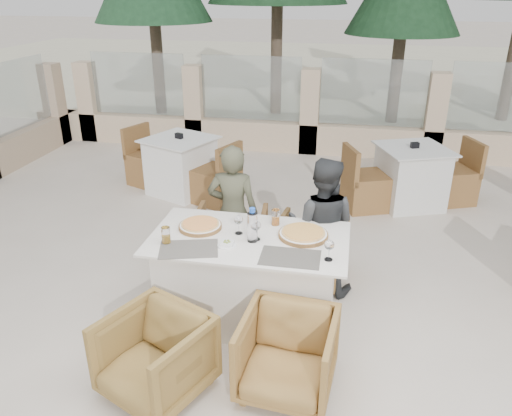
% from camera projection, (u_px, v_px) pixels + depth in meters
% --- Properties ---
extents(ground, '(80.00, 80.00, 0.00)m').
position_uv_depth(ground, '(252.00, 320.00, 4.29)').
color(ground, beige).
rests_on(ground, ground).
extents(sand_patch, '(30.00, 16.00, 0.01)m').
position_uv_depth(sand_patch, '(335.00, 70.00, 16.81)').
color(sand_patch, beige).
rests_on(sand_patch, ground).
extents(perimeter_wall_far, '(10.00, 0.34, 1.60)m').
position_uv_depth(perimeter_wall_far, '(310.00, 106.00, 8.26)').
color(perimeter_wall_far, beige).
rests_on(perimeter_wall_far, ground).
extents(dining_table, '(1.60, 0.90, 0.77)m').
position_uv_depth(dining_table, '(249.00, 278.00, 4.19)').
color(dining_table, silver).
rests_on(dining_table, ground).
extents(placemat_near_left, '(0.51, 0.41, 0.00)m').
position_uv_depth(placemat_near_left, '(189.00, 249.00, 3.85)').
color(placemat_near_left, '#625C54').
rests_on(placemat_near_left, dining_table).
extents(placemat_near_right, '(0.45, 0.31, 0.00)m').
position_uv_depth(placemat_near_right, '(290.00, 257.00, 3.73)').
color(placemat_near_right, '#57524A').
rests_on(placemat_near_right, dining_table).
extents(pizza_left, '(0.44, 0.44, 0.05)m').
position_uv_depth(pizza_left, '(200.00, 225.00, 4.18)').
color(pizza_left, orange).
rests_on(pizza_left, dining_table).
extents(pizza_right, '(0.41, 0.41, 0.05)m').
position_uv_depth(pizza_right, '(303.00, 234.00, 4.03)').
color(pizza_right, '#C96B1B').
rests_on(pizza_right, dining_table).
extents(water_bottle, '(0.09, 0.09, 0.29)m').
position_uv_depth(water_bottle, '(252.00, 225.00, 3.92)').
color(water_bottle, silver).
rests_on(water_bottle, dining_table).
extents(wine_glass_centre, '(0.09, 0.09, 0.18)m').
position_uv_depth(wine_glass_centre, '(239.00, 223.00, 4.06)').
color(wine_glass_centre, white).
rests_on(wine_glass_centre, dining_table).
extents(wine_glass_near, '(0.09, 0.09, 0.18)m').
position_uv_depth(wine_glass_near, '(256.00, 229.00, 3.96)').
color(wine_glass_near, silver).
rests_on(wine_glass_near, dining_table).
extents(wine_glass_corner, '(0.10, 0.10, 0.18)m').
position_uv_depth(wine_glass_corner, '(329.00, 249.00, 3.66)').
color(wine_glass_corner, white).
rests_on(wine_glass_corner, dining_table).
extents(beer_glass_left, '(0.08, 0.08, 0.14)m').
position_uv_depth(beer_glass_left, '(166.00, 235.00, 3.92)').
color(beer_glass_left, gold).
rests_on(beer_glass_left, dining_table).
extents(beer_glass_right, '(0.08, 0.08, 0.14)m').
position_uv_depth(beer_glass_right, '(276.00, 217.00, 4.22)').
color(beer_glass_right, orange).
rests_on(beer_glass_right, dining_table).
extents(olive_dish, '(0.15, 0.15, 0.04)m').
position_uv_depth(olive_dish, '(227.00, 243.00, 3.89)').
color(olive_dish, white).
rests_on(olive_dish, dining_table).
extents(armchair_far_left, '(0.75, 0.77, 0.64)m').
position_uv_depth(armchair_far_left, '(230.00, 243.00, 4.89)').
color(armchair_far_left, brown).
rests_on(armchair_far_left, ground).
extents(armchair_far_right, '(0.73, 0.75, 0.61)m').
position_uv_depth(armchair_far_right, '(309.00, 250.00, 4.79)').
color(armchair_far_right, brown).
rests_on(armchair_far_right, ground).
extents(armchair_near_left, '(0.86, 0.87, 0.60)m').
position_uv_depth(armchair_near_left, '(155.00, 357.00, 3.43)').
color(armchair_near_left, olive).
rests_on(armchair_near_left, ground).
extents(armchair_near_right, '(0.69, 0.71, 0.59)m').
position_uv_depth(armchair_near_right, '(287.00, 355.00, 3.45)').
color(armchair_near_right, olive).
rests_on(armchair_near_right, ground).
extents(diner_left, '(0.50, 0.34, 1.32)m').
position_uv_depth(diner_left, '(233.00, 212.00, 4.73)').
color(diner_left, '#4A4B37').
rests_on(diner_left, ground).
extents(diner_right, '(0.67, 0.54, 1.30)m').
position_uv_depth(diner_right, '(321.00, 226.00, 4.49)').
color(diner_right, '#323436').
rests_on(diner_right, ground).
extents(bg_table_a, '(1.83, 1.39, 0.77)m').
position_uv_depth(bg_table_a, '(181.00, 166.00, 6.77)').
color(bg_table_a, white).
rests_on(bg_table_a, ground).
extents(bg_table_b, '(1.83, 1.37, 0.77)m').
position_uv_depth(bg_table_b, '(411.00, 177.00, 6.39)').
color(bg_table_b, silver).
rests_on(bg_table_b, ground).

